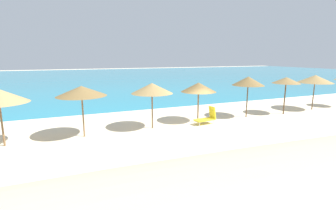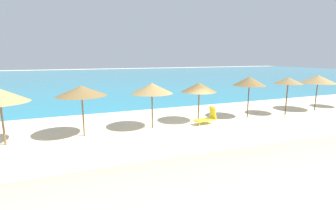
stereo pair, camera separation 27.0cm
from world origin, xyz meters
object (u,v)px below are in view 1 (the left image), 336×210
beach_umbrella_5 (199,87)px  beach_umbrella_7 (286,80)px  beach_umbrella_6 (248,81)px  beach_umbrella_3 (81,91)px  lounge_chair_1 (207,117)px  beach_umbrella_4 (152,88)px  beach_umbrella_8 (315,79)px

beach_umbrella_5 → beach_umbrella_7: size_ratio=0.94×
beach_umbrella_6 → beach_umbrella_7: size_ratio=1.04×
beach_umbrella_5 → beach_umbrella_7: (7.13, -0.49, 0.23)m
beach_umbrella_3 → beach_umbrella_5: size_ratio=1.05×
beach_umbrella_5 → lounge_chair_1: (0.30, -0.69, -1.88)m
beach_umbrella_7 → beach_umbrella_6: bearing=174.6°
beach_umbrella_4 → beach_umbrella_5: 3.31m
beach_umbrella_4 → lounge_chair_1: size_ratio=1.93×
beach_umbrella_7 → lounge_chair_1: size_ratio=1.95×
beach_umbrella_4 → beach_umbrella_7: (10.43, -0.23, 0.10)m
beach_umbrella_4 → beach_umbrella_3: bearing=-179.0°
beach_umbrella_5 → beach_umbrella_8: 10.60m
beach_umbrella_6 → beach_umbrella_8: size_ratio=1.03×
beach_umbrella_4 → beach_umbrella_7: 10.43m
beach_umbrella_6 → beach_umbrella_8: (6.72, -0.02, -0.08)m
beach_umbrella_3 → beach_umbrella_5: 7.25m
beach_umbrella_3 → beach_umbrella_7: size_ratio=0.99×
beach_umbrella_3 → lounge_chair_1: 7.82m
beach_umbrella_6 → beach_umbrella_7: beach_umbrella_6 is taller
beach_umbrella_7 → beach_umbrella_8: beach_umbrella_8 is taller
beach_umbrella_6 → beach_umbrella_4: bearing=-179.3°
beach_umbrella_6 → beach_umbrella_5: bearing=177.3°
beach_umbrella_3 → beach_umbrella_6: bearing=0.8°
beach_umbrella_5 → lounge_chair_1: size_ratio=1.84×
beach_umbrella_4 → beach_umbrella_5: beach_umbrella_4 is taller
beach_umbrella_4 → beach_umbrella_8: 13.89m
beach_umbrella_7 → lounge_chair_1: beach_umbrella_7 is taller
beach_umbrella_6 → lounge_chair_1: bearing=-172.0°
beach_umbrella_7 → beach_umbrella_5: bearing=176.0°
beach_umbrella_6 → beach_umbrella_8: 6.72m
beach_umbrella_5 → beach_umbrella_6: beach_umbrella_6 is taller
beach_umbrella_3 → beach_umbrella_4: 3.95m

